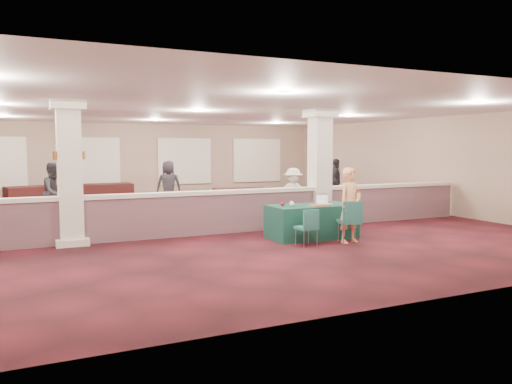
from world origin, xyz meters
name	(u,v)px	position (x,y,z in m)	size (l,w,h in m)	color
ground	(199,225)	(0.00, 0.00, 0.00)	(16.00, 16.00, 0.00)	#441119
wall_back	(139,162)	(0.00, 8.00, 1.60)	(16.00, 0.04, 3.20)	#85705C
wall_front	(389,190)	(0.00, -8.00, 1.60)	(16.00, 0.04, 3.20)	#85705C
wall_right	(420,164)	(8.00, 0.00, 1.60)	(0.04, 16.00, 3.20)	#85705C
ceiling	(198,110)	(0.00, 0.00, 3.20)	(16.00, 16.00, 0.02)	silver
partition_wall	(218,211)	(0.00, -1.50, 0.57)	(15.60, 0.28, 1.10)	brown
column_left	(70,172)	(-3.50, -1.50, 1.64)	(0.72, 0.72, 3.20)	silver
column_right	(320,167)	(3.00, -1.50, 1.64)	(0.72, 0.72, 3.20)	silver
sconce_left	(55,155)	(-3.78, -1.50, 2.00)	(0.12, 0.12, 0.18)	brown
sconce_right	(82,155)	(-3.22, -1.50, 2.00)	(0.12, 0.12, 0.18)	brown
near_table	(312,221)	(1.84, -3.00, 0.40)	(2.08, 1.04, 0.80)	#0E352D
conf_chair_main	(351,218)	(2.31, -3.94, 0.57)	(0.61, 0.61, 0.97)	#205C60
conf_chair_side	(308,224)	(1.20, -3.91, 0.49)	(0.43, 0.44, 0.83)	#205C60
woman	(350,205)	(2.31, -3.90, 0.86)	(0.62, 0.41, 1.72)	#E6A464
far_table_front_left	(101,215)	(-2.62, 0.30, 0.39)	(1.92, 0.96, 0.78)	black
far_table_front_center	(249,209)	(1.66, 0.30, 0.34)	(1.68, 0.84, 0.68)	black
far_table_front_right	(241,199)	(2.50, 2.90, 0.38)	(1.85, 0.93, 0.75)	black
far_table_back_left	(35,197)	(-4.12, 6.50, 0.39)	(1.93, 0.97, 0.78)	black
far_table_back_center	(105,194)	(-1.63, 6.43, 0.40)	(1.99, 0.99, 0.81)	black
far_table_back_right	(261,198)	(3.45, 3.20, 0.32)	(1.60, 0.80, 0.65)	black
attendee_a	(55,192)	(-3.63, 2.44, 0.87)	(0.84, 0.46, 1.74)	black
attendee_b	(293,194)	(3.00, 0.00, 0.78)	(1.00, 0.46, 1.56)	silver
attendee_c	(336,181)	(6.50, 2.90, 0.88)	(1.03, 0.49, 1.76)	black
attendee_d	(169,186)	(0.07, 3.50, 0.87)	(0.86, 0.46, 1.74)	black
laptop_base	(325,204)	(2.17, -3.06, 0.81)	(0.36, 0.25, 0.02)	silver
laptop_screen	(322,198)	(2.17, -2.93, 0.94)	(0.36, 0.01, 0.24)	silver
screen_glow	(322,199)	(2.17, -2.94, 0.92)	(0.33, 0.00, 0.21)	#AEBDD1
knitting	(320,205)	(1.89, -3.27, 0.81)	(0.44, 0.33, 0.03)	#B75A1D
yarn_cream	(292,204)	(1.24, -3.10, 0.86)	(0.12, 0.12, 0.12)	beige
yarn_red	(282,204)	(1.08, -2.94, 0.85)	(0.11, 0.11, 0.11)	#5E1213
yarn_grey	(291,203)	(1.35, -2.86, 0.86)	(0.11, 0.11, 0.11)	#47474B
scissors	(344,205)	(2.55, -3.31, 0.80)	(0.13, 0.03, 0.01)	red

